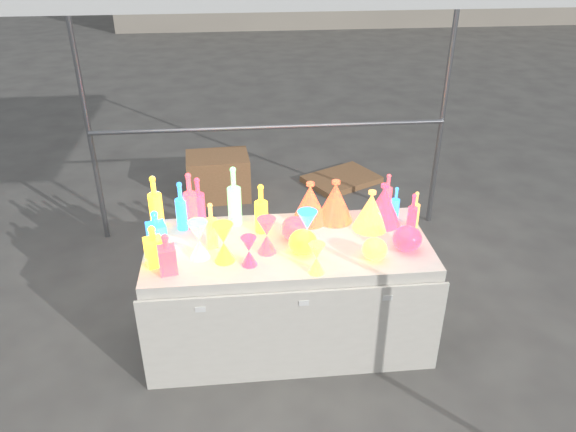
{
  "coord_description": "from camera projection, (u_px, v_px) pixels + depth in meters",
  "views": [
    {
      "loc": [
        -0.3,
        -3.03,
        2.63
      ],
      "look_at": [
        0.0,
        0.0,
        0.95
      ],
      "focal_mm": 35.0,
      "sensor_mm": 36.0,
      "label": 1
    }
  ],
  "objects": [
    {
      "name": "decanter_2",
      "position": [
        156.0,
        231.0,
        3.43
      ],
      "size": [
        0.14,
        0.14,
        0.28
      ],
      "primitive_type": null,
      "rotation": [
        0.0,
        0.0,
        0.28
      ],
      "color": "green",
      "rests_on": "display_table"
    },
    {
      "name": "hourglass_1",
      "position": [
        249.0,
        251.0,
        3.31
      ],
      "size": [
        0.11,
        0.11,
        0.19
      ],
      "primitive_type": null,
      "rotation": [
        0.0,
        0.0,
        0.17
      ],
      "color": "#1E2CB4",
      "rests_on": "display_table"
    },
    {
      "name": "bottle_8",
      "position": [
        395.0,
        204.0,
        3.77
      ],
      "size": [
        0.07,
        0.07,
        0.25
      ],
      "primitive_type": null,
      "rotation": [
        0.0,
        0.0,
        -0.3
      ],
      "color": "green",
      "rests_on": "display_table"
    },
    {
      "name": "globe_2",
      "position": [
        295.0,
        230.0,
        3.58
      ],
      "size": [
        0.22,
        0.22,
        0.14
      ],
      "primitive_type": null,
      "rotation": [
        0.0,
        0.0,
        -0.34
      ],
      "color": "orange",
      "rests_on": "display_table"
    },
    {
      "name": "decanter_1",
      "position": [
        167.0,
        253.0,
        3.23
      ],
      "size": [
        0.12,
        0.12,
        0.25
      ],
      "primitive_type": null,
      "rotation": [
        0.0,
        0.0,
        0.19
      ],
      "color": "orange",
      "rests_on": "display_table"
    },
    {
      "name": "decanter_0",
      "position": [
        154.0,
        245.0,
        3.3
      ],
      "size": [
        0.13,
        0.13,
        0.26
      ],
      "primitive_type": null,
      "rotation": [
        0.0,
        0.0,
        0.34
      ],
      "color": "red",
      "rests_on": "display_table"
    },
    {
      "name": "bottle_7",
      "position": [
        181.0,
        206.0,
        3.66
      ],
      "size": [
        0.1,
        0.1,
        0.34
      ],
      "primitive_type": null,
      "rotation": [
        0.0,
        0.0,
        0.31
      ],
      "color": "green",
      "rests_on": "display_table"
    },
    {
      "name": "ground",
      "position": [
        288.0,
        334.0,
        3.93
      ],
      "size": [
        80.0,
        80.0,
        0.0
      ],
      "primitive_type": "plane",
      "color": "slate",
      "rests_on": "ground"
    },
    {
      "name": "cardboard_box_flat",
      "position": [
        342.0,
        179.0,
        6.1
      ],
      "size": [
        0.91,
        0.82,
        0.06
      ],
      "primitive_type": "cube",
      "rotation": [
        0.0,
        0.0,
        0.49
      ],
      "color": "#9D6D47",
      "rests_on": "ground"
    },
    {
      "name": "bottle_9",
      "position": [
        387.0,
        193.0,
        3.87
      ],
      "size": [
        0.07,
        0.07,
        0.29
      ],
      "primitive_type": null,
      "rotation": [
        0.0,
        0.0,
        -0.08
      ],
      "color": "orange",
      "rests_on": "display_table"
    },
    {
      "name": "bottle_0",
      "position": [
        155.0,
        201.0,
        3.7
      ],
      "size": [
        0.11,
        0.11,
        0.36
      ],
      "primitive_type": null,
      "rotation": [
        0.0,
        0.0,
        0.18
      ],
      "color": "red",
      "rests_on": "display_table"
    },
    {
      "name": "bottle_10",
      "position": [
        412.0,
        213.0,
        3.64
      ],
      "size": [
        0.08,
        0.08,
        0.27
      ],
      "primitive_type": null,
      "rotation": [
        0.0,
        0.0,
        0.32
      ],
      "color": "#1E2CB4",
      "rests_on": "display_table"
    },
    {
      "name": "hourglass_0",
      "position": [
        267.0,
        235.0,
        3.43
      ],
      "size": [
        0.13,
        0.13,
        0.23
      ],
      "primitive_type": null,
      "rotation": [
        0.0,
        0.0,
        0.1
      ],
      "color": "orange",
      "rests_on": "display_table"
    },
    {
      "name": "bottle_1",
      "position": [
        155.0,
        200.0,
        3.72
      ],
      "size": [
        0.09,
        0.09,
        0.35
      ],
      "primitive_type": null,
      "rotation": [
        0.0,
        0.0,
        -0.05
      ],
      "color": "green",
      "rests_on": "display_table"
    },
    {
      "name": "globe_1",
      "position": [
        375.0,
        250.0,
        3.38
      ],
      "size": [
        0.19,
        0.19,
        0.12
      ],
      "primitive_type": null,
      "rotation": [
        0.0,
        0.0,
        0.27
      ],
      "color": "#116D56",
      "rests_on": "display_table"
    },
    {
      "name": "globe_0",
      "position": [
        303.0,
        243.0,
        3.44
      ],
      "size": [
        0.18,
        0.18,
        0.14
      ],
      "primitive_type": null,
      "rotation": [
        0.0,
        0.0,
        0.05
      ],
      "color": "red",
      "rests_on": "display_table"
    },
    {
      "name": "display_table",
      "position": [
        288.0,
        292.0,
        3.74
      ],
      "size": [
        1.84,
        0.83,
        0.75
      ],
      "color": "silver",
      "rests_on": "ground"
    },
    {
      "name": "bottle_6",
      "position": [
        261.0,
        208.0,
        3.63
      ],
      "size": [
        0.11,
        0.11,
        0.34
      ],
      "primitive_type": null,
      "rotation": [
        0.0,
        0.0,
        0.37
      ],
      "color": "red",
      "rests_on": "display_table"
    },
    {
      "name": "lampshade_1",
      "position": [
        335.0,
        200.0,
        3.77
      ],
      "size": [
        0.31,
        0.31,
        0.29
      ],
      "primitive_type": null,
      "rotation": [
        0.0,
        0.0,
        0.27
      ],
      "color": "gold",
      "rests_on": "display_table"
    },
    {
      "name": "bottle_11",
      "position": [
        415.0,
        209.0,
        3.7
      ],
      "size": [
        0.07,
        0.07,
        0.26
      ],
      "primitive_type": null,
      "rotation": [
        0.0,
        0.0,
        -0.21
      ],
      "color": "#116D56",
      "rests_on": "display_table"
    },
    {
      "name": "bottle_5",
      "position": [
        234.0,
        196.0,
        3.69
      ],
      "size": [
        0.12,
        0.12,
        0.42
      ],
      "primitive_type": null,
      "rotation": [
        0.0,
        0.0,
        -0.41
      ],
      "color": "#C727A8",
      "rests_on": "display_table"
    },
    {
      "name": "hourglass_2",
      "position": [
        317.0,
        258.0,
        3.24
      ],
      "size": [
        0.11,
        0.11,
        0.19
      ],
      "primitive_type": null,
      "rotation": [
        0.0,
        0.0,
        0.13
      ],
      "color": "#116D56",
      "rests_on": "display_table"
    },
    {
      "name": "hourglass_3",
      "position": [
        199.0,
        240.0,
        3.37
      ],
      "size": [
        0.16,
        0.16,
        0.25
      ],
      "primitive_type": null,
      "rotation": [
        0.0,
        0.0,
        0.4
      ],
      "color": "#C727A8",
      "rests_on": "display_table"
    },
    {
      "name": "hourglass_5",
      "position": [
        307.0,
        229.0,
        3.47
      ],
      "size": [
        0.14,
        0.14,
        0.25
      ],
      "primitive_type": null,
      "rotation": [
        0.0,
        0.0,
        0.08
      ],
      "color": "green",
      "rests_on": "display_table"
    },
    {
      "name": "bottle_4",
      "position": [
        211.0,
        225.0,
        3.47
      ],
      "size": [
        0.08,
        0.08,
        0.31
      ],
      "primitive_type": null,
      "rotation": [
        0.0,
        0.0,
        0.11
      ],
      "color": "#116D56",
      "rests_on": "display_table"
    },
    {
      "name": "bottle_2",
      "position": [
        190.0,
        201.0,
        3.66
      ],
      "size": [
        0.11,
        0.11,
        0.39
      ],
      "primitive_type": null,
      "rotation": [
        0.0,
        0.0,
        -0.38
      ],
      "color": "orange",
      "rests_on": "display_table"
    },
    {
      "name": "globe_3",
      "position": [
        407.0,
        240.0,
        3.47
      ],
      "size": [
        0.19,
        0.19,
        0.15
      ],
      "primitive_type": null,
      "rotation": [
        0.0,
        0.0,
        0.03
      ],
      "color": "#1E2CB4",
      "rests_on": "display_table"
    },
    {
      "name": "lampshade_3",
      "position": [
        371.0,
        210.0,
        3.68
      ],
      "size": [
        0.31,
        0.31,
        0.27
      ],
      "primitive_type": null,
      "rotation": [
        0.0,
        0.0,
        -0.43
      ],
      "color": "#116D56",
      "rests_on": "display_table"
    },
    {
      "name": "bottle_3",
      "position": [
        198.0,
        200.0,
        3.75
      ],
      "size": [
        0.09,
        0.09,
        0.33
      ],
      "primitive_type": null,
      "rotation": [
        0.0,
        0.0,
        -0.13
      ],
      "color": "#1E2CB4",
      "rests_on": "display_table"
    },
    {
      "name": "lampshade_0",
      "position": [
        310.0,
        202.0,
        3.76
      ],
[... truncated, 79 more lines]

